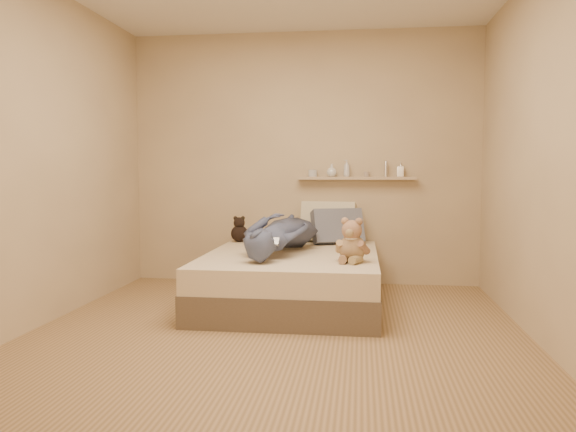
# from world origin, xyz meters

# --- Properties ---
(room) EXTENTS (3.80, 3.80, 3.80)m
(room) POSITION_xyz_m (0.00, 0.00, 1.30)
(room) COLOR #9E7B51
(room) RESTS_ON ground
(bed) EXTENTS (1.50, 1.90, 0.45)m
(bed) POSITION_xyz_m (0.00, 0.93, 0.22)
(bed) COLOR brown
(bed) RESTS_ON floor
(game_console) EXTENTS (0.18, 0.08, 0.06)m
(game_console) POSITION_xyz_m (-0.14, 0.43, 0.61)
(game_console) COLOR silver
(game_console) RESTS_ON bed
(teddy_bear) EXTENTS (0.29, 0.29, 0.36)m
(teddy_bear) POSITION_xyz_m (0.53, 0.50, 0.60)
(teddy_bear) COLOR #8F754E
(teddy_bear) RESTS_ON bed
(dark_plush) EXTENTS (0.17, 0.17, 0.27)m
(dark_plush) POSITION_xyz_m (-0.63, 1.64, 0.56)
(dark_plush) COLOR black
(dark_plush) RESTS_ON bed
(pillow_cream) EXTENTS (0.58, 0.33, 0.43)m
(pillow_cream) POSITION_xyz_m (0.27, 1.76, 0.65)
(pillow_cream) COLOR beige
(pillow_cream) RESTS_ON bed
(pillow_grey) EXTENTS (0.56, 0.42, 0.37)m
(pillow_grey) POSITION_xyz_m (0.37, 1.62, 0.62)
(pillow_grey) COLOR slate
(pillow_grey) RESTS_ON bed
(person) EXTENTS (0.77, 1.54, 0.35)m
(person) POSITION_xyz_m (-0.10, 0.97, 0.63)
(person) COLOR #424769
(person) RESTS_ON bed
(wall_shelf) EXTENTS (1.20, 0.12, 0.03)m
(wall_shelf) POSITION_xyz_m (0.55, 1.84, 1.10)
(wall_shelf) COLOR tan
(wall_shelf) RESTS_ON wall_back
(shelf_bottles) EXTENTS (0.97, 0.12, 0.17)m
(shelf_bottles) POSITION_xyz_m (0.48, 1.84, 1.18)
(shelf_bottles) COLOR silver
(shelf_bottles) RESTS_ON wall_shelf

